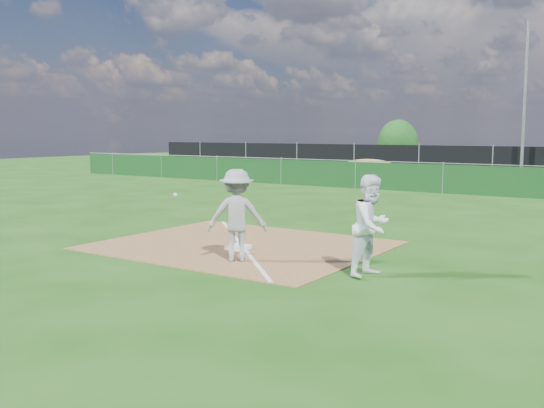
{
  "coord_description": "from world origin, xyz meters",
  "views": [
    {
      "loc": [
        8.04,
        -9.76,
        2.55
      ],
      "look_at": [
        0.84,
        1.0,
        1.0
      ],
      "focal_mm": 40.0,
      "sensor_mm": 36.0,
      "label": 1
    }
  ],
  "objects_px": {
    "car_left": "(433,160)",
    "light_pole": "(525,102)",
    "runner": "(372,226)",
    "car_mid": "(495,163)",
    "first_base": "(238,247)",
    "play_at_first": "(237,215)",
    "tree_left": "(398,142)"
  },
  "relations": [
    {
      "from": "car_mid",
      "to": "runner",
      "type": "bearing_deg",
      "value": -176.28
    },
    {
      "from": "first_base",
      "to": "runner",
      "type": "bearing_deg",
      "value": -9.64
    },
    {
      "from": "light_pole",
      "to": "car_left",
      "type": "height_order",
      "value": "light_pole"
    },
    {
      "from": "tree_left",
      "to": "play_at_first",
      "type": "bearing_deg",
      "value": -72.99
    },
    {
      "from": "runner",
      "to": "first_base",
      "type": "bearing_deg",
      "value": 91.35
    },
    {
      "from": "play_at_first",
      "to": "car_mid",
      "type": "distance_m",
      "value": 28.02
    },
    {
      "from": "runner",
      "to": "car_mid",
      "type": "relative_size",
      "value": 0.44
    },
    {
      "from": "first_base",
      "to": "play_at_first",
      "type": "height_order",
      "value": "play_at_first"
    },
    {
      "from": "play_at_first",
      "to": "car_mid",
      "type": "bearing_deg",
      "value": 93.96
    },
    {
      "from": "runner",
      "to": "tree_left",
      "type": "relative_size",
      "value": 0.53
    },
    {
      "from": "runner",
      "to": "tree_left",
      "type": "bearing_deg",
      "value": 32.42
    },
    {
      "from": "light_pole",
      "to": "tree_left",
      "type": "distance_m",
      "value": 14.55
    },
    {
      "from": "light_pole",
      "to": "car_left",
      "type": "distance_m",
      "value": 9.1
    },
    {
      "from": "light_pole",
      "to": "tree_left",
      "type": "height_order",
      "value": "light_pole"
    },
    {
      "from": "play_at_first",
      "to": "tree_left",
      "type": "distance_m",
      "value": 34.32
    },
    {
      "from": "first_base",
      "to": "car_left",
      "type": "distance_m",
      "value": 28.12
    },
    {
      "from": "light_pole",
      "to": "tree_left",
      "type": "xyz_separation_m",
      "value": [
        -10.59,
        9.72,
        -2.24
      ]
    },
    {
      "from": "runner",
      "to": "car_mid",
      "type": "bearing_deg",
      "value": 20.53
    },
    {
      "from": "car_left",
      "to": "light_pole",
      "type": "bearing_deg",
      "value": -145.84
    },
    {
      "from": "play_at_first",
      "to": "car_left",
      "type": "relative_size",
      "value": 0.47
    },
    {
      "from": "light_pole",
      "to": "play_at_first",
      "type": "height_order",
      "value": "light_pole"
    },
    {
      "from": "light_pole",
      "to": "runner",
      "type": "relative_size",
      "value": 4.43
    },
    {
      "from": "light_pole",
      "to": "car_mid",
      "type": "distance_m",
      "value": 6.39
    },
    {
      "from": "car_left",
      "to": "play_at_first",
      "type": "bearing_deg",
      "value": 176.07
    },
    {
      "from": "first_base",
      "to": "play_at_first",
      "type": "relative_size",
      "value": 0.21
    },
    {
      "from": "car_left",
      "to": "tree_left",
      "type": "bearing_deg",
      "value": 28.45
    },
    {
      "from": "car_left",
      "to": "runner",
      "type": "bearing_deg",
      "value": -178.65
    },
    {
      "from": "runner",
      "to": "car_left",
      "type": "distance_m",
      "value": 29.48
    },
    {
      "from": "light_pole",
      "to": "car_mid",
      "type": "height_order",
      "value": "light_pole"
    },
    {
      "from": "car_mid",
      "to": "tree_left",
      "type": "height_order",
      "value": "tree_left"
    },
    {
      "from": "car_mid",
      "to": "tree_left",
      "type": "xyz_separation_m",
      "value": [
        -8.1,
        4.86,
        1.08
      ]
    },
    {
      "from": "light_pole",
      "to": "car_left",
      "type": "relative_size",
      "value": 1.89
    }
  ]
}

